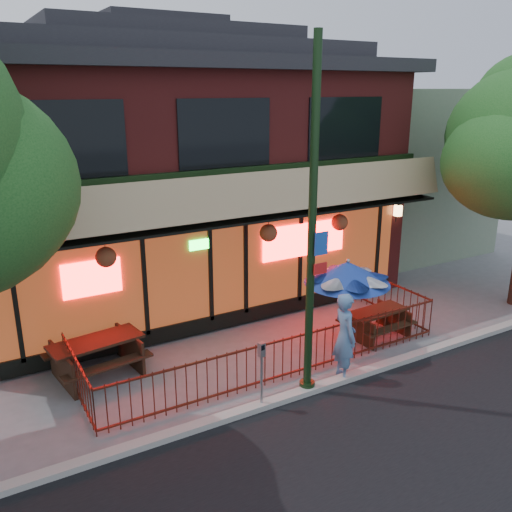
{
  "coord_description": "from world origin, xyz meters",
  "views": [
    {
      "loc": [
        -5.88,
        -8.49,
        6.02
      ],
      "look_at": [
        0.16,
        2.0,
        2.26
      ],
      "focal_mm": 38.0,
      "sensor_mm": 36.0,
      "label": 1
    }
  ],
  "objects_px": {
    "patio_umbrella": "(347,273)",
    "parking_meter_near": "(262,364)",
    "picnic_table_right": "(376,319)",
    "pedestrian": "(345,336)",
    "picnic_table_left": "(97,352)",
    "street_light": "(312,245)"
  },
  "relations": [
    {
      "from": "patio_umbrella",
      "to": "parking_meter_near",
      "type": "distance_m",
      "value": 3.37
    },
    {
      "from": "picnic_table_right",
      "to": "pedestrian",
      "type": "distance_m",
      "value": 2.43
    },
    {
      "from": "picnic_table_left",
      "to": "street_light",
      "type": "bearing_deg",
      "value": -37.89
    },
    {
      "from": "picnic_table_right",
      "to": "parking_meter_near",
      "type": "height_order",
      "value": "parking_meter_near"
    },
    {
      "from": "picnic_table_left",
      "to": "parking_meter_near",
      "type": "bearing_deg",
      "value": -49.59
    },
    {
      "from": "street_light",
      "to": "picnic_table_left",
      "type": "distance_m",
      "value": 5.25
    },
    {
      "from": "street_light",
      "to": "pedestrian",
      "type": "height_order",
      "value": "street_light"
    },
    {
      "from": "street_light",
      "to": "pedestrian",
      "type": "distance_m",
      "value": 2.39
    },
    {
      "from": "street_light",
      "to": "picnic_table_left",
      "type": "xyz_separation_m",
      "value": [
        -3.6,
        2.8,
        -2.6
      ]
    },
    {
      "from": "picnic_table_left",
      "to": "patio_umbrella",
      "type": "distance_m",
      "value": 5.88
    },
    {
      "from": "pedestrian",
      "to": "parking_meter_near",
      "type": "height_order",
      "value": "pedestrian"
    },
    {
      "from": "parking_meter_near",
      "to": "picnic_table_left",
      "type": "bearing_deg",
      "value": 130.41
    },
    {
      "from": "street_light",
      "to": "pedestrian",
      "type": "xyz_separation_m",
      "value": [
        0.98,
        0.05,
        -2.17
      ]
    },
    {
      "from": "patio_umbrella",
      "to": "pedestrian",
      "type": "height_order",
      "value": "patio_umbrella"
    },
    {
      "from": "street_light",
      "to": "picnic_table_right",
      "type": "height_order",
      "value": "street_light"
    },
    {
      "from": "picnic_table_right",
      "to": "pedestrian",
      "type": "bearing_deg",
      "value": -148.8
    },
    {
      "from": "picnic_table_left",
      "to": "picnic_table_right",
      "type": "distance_m",
      "value": 6.78
    },
    {
      "from": "picnic_table_right",
      "to": "parking_meter_near",
      "type": "bearing_deg",
      "value": -161.91
    },
    {
      "from": "pedestrian",
      "to": "parking_meter_near",
      "type": "xyz_separation_m",
      "value": [
        -2.13,
        -0.13,
        -0.02
      ]
    },
    {
      "from": "patio_umbrella",
      "to": "parking_meter_near",
      "type": "relative_size",
      "value": 1.62
    },
    {
      "from": "picnic_table_left",
      "to": "pedestrian",
      "type": "distance_m",
      "value": 5.36
    },
    {
      "from": "pedestrian",
      "to": "street_light",
      "type": "bearing_deg",
      "value": 105.44
    }
  ]
}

